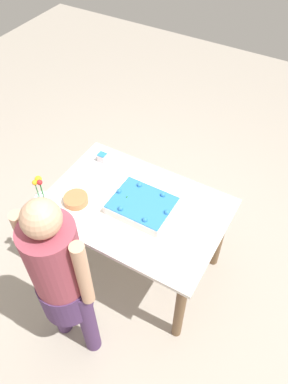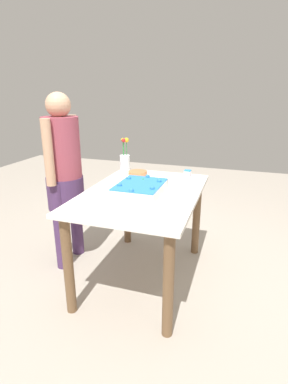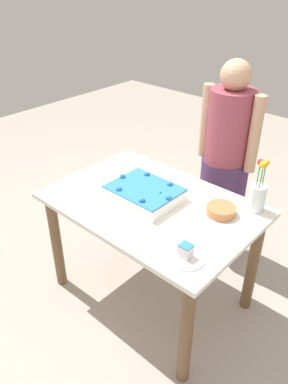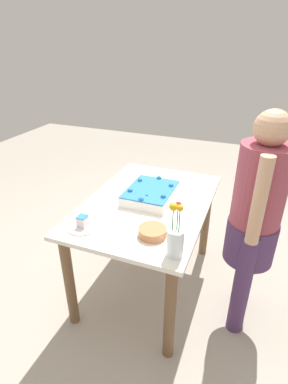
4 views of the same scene
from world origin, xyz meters
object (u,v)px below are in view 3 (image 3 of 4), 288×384
(sheet_cake, at_px, (145,193))
(person_standing, at_px, (226,153))
(cake_knife, at_px, (71,190))
(flower_vase, at_px, (258,194))
(fruit_bowl, at_px, (221,210))
(serving_plate_with_slice, at_px, (185,254))

(sheet_cake, bearing_deg, person_standing, -99.27)
(cake_knife, xyz_separation_m, flower_vase, (-0.97, -0.58, 0.10))
(fruit_bowl, distance_m, person_standing, 0.64)
(sheet_cake, height_order, fruit_bowl, sheet_cake)
(flower_vase, xyz_separation_m, person_standing, (0.44, -0.38, -0.02))
(sheet_cake, height_order, cake_knife, sheet_cake)
(flower_vase, height_order, fruit_bowl, flower_vase)
(sheet_cake, distance_m, serving_plate_with_slice, 0.57)
(serving_plate_with_slice, relative_size, flower_vase, 0.63)
(serving_plate_with_slice, bearing_deg, fruit_bowl, -80.49)
(cake_knife, bearing_deg, person_standing, -111.37)
(person_standing, bearing_deg, sheet_cake, -9.27)
(cake_knife, relative_size, flower_vase, 0.67)
(serving_plate_with_slice, relative_size, person_standing, 0.14)
(sheet_cake, relative_size, cake_knife, 1.91)
(cake_knife, bearing_deg, fruit_bowl, -146.65)
(fruit_bowl, height_order, person_standing, person_standing)
(sheet_cake, distance_m, cake_knife, 0.48)
(sheet_cake, relative_size, fruit_bowl, 2.45)
(cake_knife, relative_size, person_standing, 0.15)
(flower_vase, distance_m, fruit_bowl, 0.23)
(sheet_cake, distance_m, flower_vase, 0.66)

